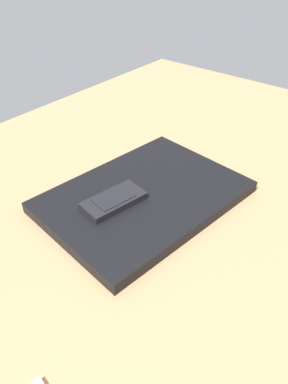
# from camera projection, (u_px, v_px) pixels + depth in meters

# --- Properties ---
(desk_surface) EXTENTS (1.20, 0.80, 0.03)m
(desk_surface) POSITION_uv_depth(u_px,v_px,m) (142.00, 180.00, 0.71)
(desk_surface) COLOR #9E7751
(desk_surface) RESTS_ON ground
(laptop_closed) EXTENTS (0.36, 0.27, 0.02)m
(laptop_closed) POSITION_uv_depth(u_px,v_px,m) (144.00, 197.00, 0.63)
(laptop_closed) COLOR black
(laptop_closed) RESTS_ON desk_surface
(cell_phone_on_laptop) EXTENTS (0.11, 0.07, 0.01)m
(cell_phone_on_laptop) POSITION_uv_depth(u_px,v_px,m) (114.00, 201.00, 0.59)
(cell_phone_on_laptop) COLOR black
(cell_phone_on_laptop) RESTS_ON laptop_closed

